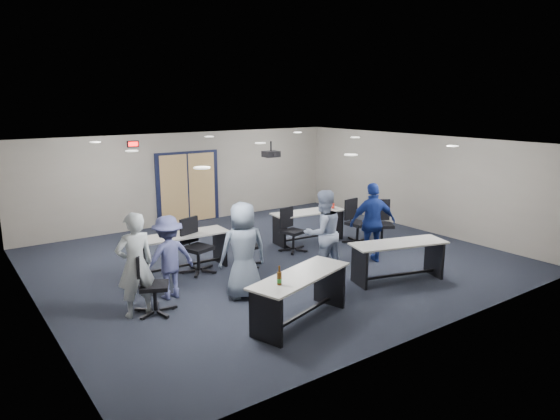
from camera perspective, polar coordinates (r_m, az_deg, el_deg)
floor at (r=11.67m, az=-0.81°, el=-5.70°), size 10.00×10.00×0.00m
back_wall at (r=15.18m, az=-10.57°, el=3.61°), size 10.00×0.04×2.70m
front_wall at (r=8.15m, az=17.56°, el=-4.50°), size 10.00×0.04×2.70m
left_wall at (r=9.49m, az=-26.52°, el=-2.87°), size 0.04×9.00×2.70m
right_wall at (r=14.71m, az=15.42°, el=3.09°), size 0.04×9.00×2.70m
ceiling at (r=11.13m, az=-0.85°, el=7.63°), size 10.00×9.00×0.04m
double_door at (r=15.20m, az=-10.47°, el=2.48°), size 2.00×0.07×2.20m
exit_sign at (r=14.40m, az=-16.46°, el=7.25°), size 0.32×0.07×0.18m
ceiling_projector at (r=11.73m, az=-1.03°, el=6.43°), size 0.35×0.32×0.37m
ceiling_can_lights at (r=11.33m, az=-1.58°, el=7.56°), size 6.24×5.74×0.02m
table_front_left at (r=8.37m, az=2.30°, el=-9.06°), size 2.17×1.26×1.14m
table_front_right at (r=10.52m, az=13.36°, el=-4.97°), size 2.10×1.19×0.81m
table_back_left at (r=11.00m, az=-11.09°, el=-4.05°), size 2.03×0.74×0.82m
table_back_right at (r=13.04m, az=3.30°, el=-1.23°), size 2.04×0.87×0.93m
chair_back_a at (r=10.81m, az=-9.37°, el=-4.09°), size 0.94×0.94×1.18m
chair_back_b at (r=11.15m, az=-3.66°, el=-3.92°), size 0.74×0.74×1.00m
chair_back_c at (r=12.18m, az=1.54°, el=-2.29°), size 0.80×0.80×1.07m
chair_back_d at (r=13.01m, az=8.88°, el=-1.33°), size 0.80×0.80×1.14m
chair_loose_left at (r=8.98m, az=-14.19°, el=-8.14°), size 0.91×0.91×1.09m
chair_loose_right at (r=12.93m, az=11.63°, el=-1.50°), size 0.99×0.99×1.15m
person_gray at (r=8.84m, az=-16.23°, el=-6.04°), size 0.69×0.47×1.83m
person_plaid at (r=9.31m, az=-4.24°, el=-4.61°), size 1.00×0.77×1.83m
person_lightblue at (r=10.49m, az=4.93°, el=-2.63°), size 0.96×0.79×1.83m
person_navy at (r=11.51m, az=10.55°, el=-1.44°), size 1.16×0.84×1.83m
person_back at (r=9.52m, az=-12.64°, el=-5.30°), size 1.04×0.62×1.58m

